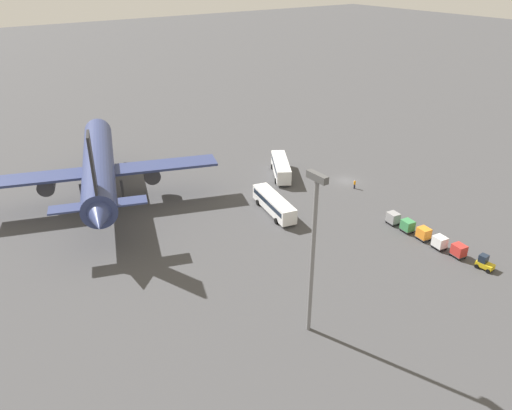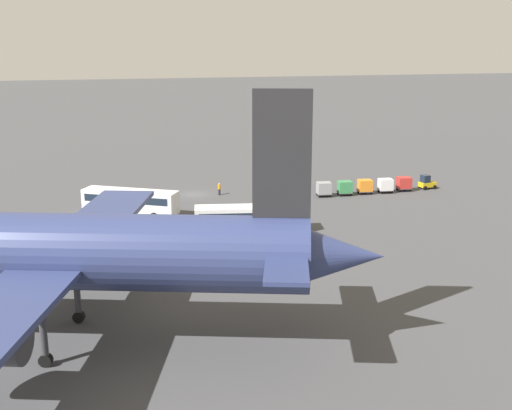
{
  "view_description": "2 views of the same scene",
  "coord_description": "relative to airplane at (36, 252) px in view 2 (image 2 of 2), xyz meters",
  "views": [
    {
      "loc": [
        -64.69,
        67.32,
        40.3
      ],
      "look_at": [
        -5.89,
        26.24,
        4.49
      ],
      "focal_mm": 35.0,
      "sensor_mm": 36.0,
      "label": 1
    },
    {
      "loc": [
        15.95,
        88.56,
        21.31
      ],
      "look_at": [
        -2.28,
        24.75,
        4.35
      ],
      "focal_mm": 45.0,
      "sensor_mm": 36.0,
      "label": 2
    }
  ],
  "objects": [
    {
      "name": "shuttle_bus_far",
      "position": [
        -21.77,
        -22.85,
        -5.08
      ],
      "size": [
        12.64,
        5.07,
        3.04
      ],
      "rotation": [
        0.0,
        0.0,
        -0.2
      ],
      "color": "white",
      "rests_on": "ground"
    },
    {
      "name": "worker_person",
      "position": [
        -22.57,
        -41.74,
        -6.04
      ],
      "size": [
        0.38,
        0.38,
        1.74
      ],
      "color": "#1E1E2D",
      "rests_on": "ground"
    },
    {
      "name": "airplane",
      "position": [
        0.0,
        0.0,
        0.0
      ],
      "size": [
        47.89,
        41.11,
        18.37
      ],
      "rotation": [
        0.0,
        0.0,
        -0.33
      ],
      "color": "navy",
      "rests_on": "ground"
    },
    {
      "name": "cargo_cart_red",
      "position": [
        -49.16,
        -36.73,
        -5.72
      ],
      "size": [
        2.19,
        1.92,
        2.06
      ],
      "rotation": [
        0.0,
        0.0,
        -0.13
      ],
      "color": "#38383D",
      "rests_on": "ground"
    },
    {
      "name": "cargo_cart_orange",
      "position": [
        -42.86,
        -36.61,
        -5.72
      ],
      "size": [
        2.19,
        1.92,
        2.06
      ],
      "rotation": [
        0.0,
        0.0,
        -0.13
      ],
      "color": "#38383D",
      "rests_on": "ground"
    },
    {
      "name": "cargo_cart_white",
      "position": [
        -46.01,
        -36.42,
        -5.72
      ],
      "size": [
        2.19,
        1.92,
        2.06
      ],
      "rotation": [
        0.0,
        0.0,
        -0.13
      ],
      "color": "#38383D",
      "rests_on": "ground"
    },
    {
      "name": "ground_plane",
      "position": [
        -19.05,
        -43.06,
        -6.91
      ],
      "size": [
        600.0,
        600.0,
        0.0
      ],
      "primitive_type": "plane",
      "color": "#424244"
    },
    {
      "name": "baggage_tug",
      "position": [
        -53.14,
        -37.14,
        -5.97
      ],
      "size": [
        2.51,
        1.83,
        2.1
      ],
      "rotation": [
        0.0,
        0.0,
        0.1
      ],
      "color": "gold",
      "rests_on": "ground"
    },
    {
      "name": "shuttle_bus_near",
      "position": [
        -9.36,
        -33.89,
        -4.95
      ],
      "size": [
        11.87,
        8.67,
        3.27
      ],
      "rotation": [
        0.0,
        0.0,
        -0.54
      ],
      "color": "white",
      "rests_on": "ground"
    },
    {
      "name": "cargo_cart_green",
      "position": [
        -39.71,
        -36.56,
        -5.72
      ],
      "size": [
        2.19,
        1.92,
        2.06
      ],
      "rotation": [
        0.0,
        0.0,
        -0.13
      ],
      "color": "#38383D",
      "rests_on": "ground"
    },
    {
      "name": "cargo_cart_grey",
      "position": [
        -36.56,
        -36.67,
        -5.72
      ],
      "size": [
        2.19,
        1.92,
        2.06
      ],
      "rotation": [
        0.0,
        0.0,
        -0.13
      ],
      "color": "#38383D",
      "rests_on": "ground"
    }
  ]
}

